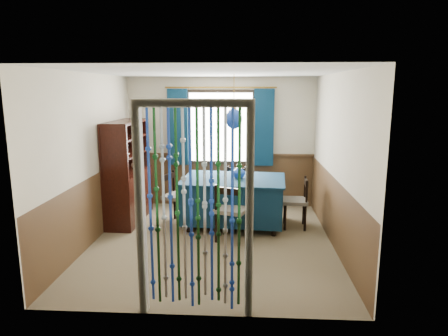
# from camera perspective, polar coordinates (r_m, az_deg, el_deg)

# --- Properties ---
(floor) EXTENTS (4.00, 4.00, 0.00)m
(floor) POSITION_cam_1_polar(r_m,az_deg,el_deg) (6.14, -1.68, -10.48)
(floor) COLOR brown
(floor) RESTS_ON ground
(ceiling) EXTENTS (4.00, 4.00, 0.00)m
(ceiling) POSITION_cam_1_polar(r_m,az_deg,el_deg) (5.71, -1.83, 13.53)
(ceiling) COLOR silver
(ceiling) RESTS_ON ground
(wall_back) EXTENTS (3.60, 0.00, 3.60)m
(wall_back) POSITION_cam_1_polar(r_m,az_deg,el_deg) (7.77, -0.44, 3.67)
(wall_back) COLOR beige
(wall_back) RESTS_ON ground
(wall_front) EXTENTS (3.60, 0.00, 3.60)m
(wall_front) POSITION_cam_1_polar(r_m,az_deg,el_deg) (3.85, -4.39, -4.13)
(wall_front) COLOR beige
(wall_front) RESTS_ON ground
(wall_left) EXTENTS (0.00, 4.00, 4.00)m
(wall_left) POSITION_cam_1_polar(r_m,az_deg,el_deg) (6.22, -18.51, 1.20)
(wall_left) COLOR beige
(wall_left) RESTS_ON ground
(wall_right) EXTENTS (0.00, 4.00, 4.00)m
(wall_right) POSITION_cam_1_polar(r_m,az_deg,el_deg) (5.91, 15.90, 0.86)
(wall_right) COLOR beige
(wall_right) RESTS_ON ground
(wainscot_back) EXTENTS (3.60, 0.00, 3.60)m
(wainscot_back) POSITION_cam_1_polar(r_m,az_deg,el_deg) (7.88, -0.44, -1.76)
(wainscot_back) COLOR #49311B
(wainscot_back) RESTS_ON ground
(wainscot_front) EXTENTS (3.60, 0.00, 3.60)m
(wainscot_front) POSITION_cam_1_polar(r_m,az_deg,el_deg) (4.13, -4.20, -14.17)
(wainscot_front) COLOR #49311B
(wainscot_front) RESTS_ON ground
(wainscot_left) EXTENTS (0.00, 4.00, 4.00)m
(wainscot_left) POSITION_cam_1_polar(r_m,az_deg,el_deg) (6.38, -17.97, -5.45)
(wainscot_left) COLOR #49311B
(wainscot_left) RESTS_ON ground
(wainscot_right) EXTENTS (0.00, 4.00, 4.00)m
(wainscot_right) POSITION_cam_1_polar(r_m,az_deg,el_deg) (6.09, 15.38, -6.10)
(wainscot_right) COLOR #49311B
(wainscot_right) RESTS_ON ground
(window) EXTENTS (1.32, 0.12, 1.42)m
(window) POSITION_cam_1_polar(r_m,az_deg,el_deg) (7.68, -0.47, 5.84)
(window) COLOR black
(window) RESTS_ON wall_back
(doorway) EXTENTS (1.16, 0.12, 2.18)m
(doorway) POSITION_cam_1_polar(r_m,az_deg,el_deg) (3.97, -4.23, -6.69)
(doorway) COLOR silver
(doorway) RESTS_ON ground
(dining_table) EXTENTS (1.77, 1.29, 0.81)m
(dining_table) POSITION_cam_1_polar(r_m,az_deg,el_deg) (6.71, 1.36, -4.36)
(dining_table) COLOR #0A2338
(dining_table) RESTS_ON floor
(chair_near) EXTENTS (0.55, 0.54, 0.90)m
(chair_near) POSITION_cam_1_polar(r_m,az_deg,el_deg) (6.02, 0.99, -6.11)
(chair_near) COLOR black
(chair_near) RESTS_ON floor
(chair_far) EXTENTS (0.48, 0.46, 0.84)m
(chair_far) POSITION_cam_1_polar(r_m,az_deg,el_deg) (7.43, 1.59, -2.96)
(chair_far) COLOR black
(chair_far) RESTS_ON floor
(chair_left) EXTENTS (0.54, 0.55, 0.88)m
(chair_left) POSITION_cam_1_polar(r_m,az_deg,el_deg) (6.88, -6.86, -4.05)
(chair_left) COLOR black
(chair_left) RESTS_ON floor
(chair_right) EXTENTS (0.42, 0.44, 0.84)m
(chair_right) POSITION_cam_1_polar(r_m,az_deg,el_deg) (6.72, 10.36, -4.68)
(chair_right) COLOR black
(chair_right) RESTS_ON floor
(sideboard) EXTENTS (0.50, 1.35, 1.74)m
(sideboard) POSITION_cam_1_polar(r_m,az_deg,el_deg) (7.14, -13.52, -2.59)
(sideboard) COLOR black
(sideboard) RESTS_ON floor
(pendant_lamp) EXTENTS (0.27, 0.27, 0.87)m
(pendant_lamp) POSITION_cam_1_polar(r_m,az_deg,el_deg) (6.48, 1.42, 7.05)
(pendant_lamp) COLOR olive
(pendant_lamp) RESTS_ON ceiling
(vase_table) EXTENTS (0.22, 0.22, 0.21)m
(vase_table) POSITION_cam_1_polar(r_m,az_deg,el_deg) (6.63, 2.12, -0.56)
(vase_table) COLOR navy
(vase_table) RESTS_ON dining_table
(bowl_shelf) EXTENTS (0.21, 0.21, 0.05)m
(bowl_shelf) POSITION_cam_1_polar(r_m,az_deg,el_deg) (6.68, -14.12, 1.81)
(bowl_shelf) COLOR beige
(bowl_shelf) RESTS_ON sideboard
(vase_sideboard) EXTENTS (0.23, 0.23, 0.18)m
(vase_sideboard) POSITION_cam_1_polar(r_m,az_deg,el_deg) (7.33, -12.52, 0.67)
(vase_sideboard) COLOR beige
(vase_sideboard) RESTS_ON sideboard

